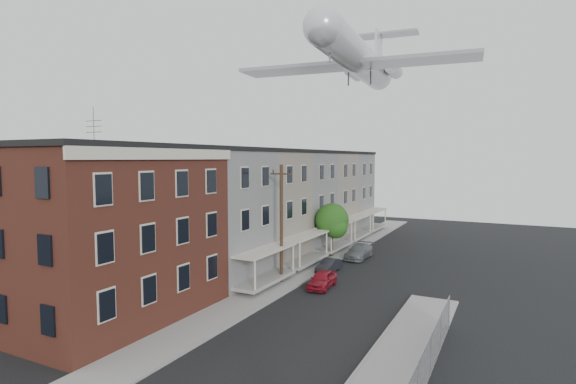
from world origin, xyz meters
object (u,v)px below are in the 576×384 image
utility_pole (281,222)px  airplane (359,59)px  street_tree (333,222)px  car_near (322,279)px  car_far (359,252)px  car_mid (329,265)px

utility_pole → airplane: airplane is taller
street_tree → car_near: bearing=-73.2°
car_far → airplane: 17.99m
car_near → airplane: airplane is taller
car_near → car_mid: car_near is taller
utility_pole → airplane: size_ratio=0.37×
car_mid → airplane: bearing=89.0°
utility_pole → car_near: size_ratio=2.48×
car_far → airplane: airplane is taller
car_near → street_tree: bearing=103.0°
street_tree → car_near: street_tree is taller
utility_pole → street_tree: bearing=88.1°
car_far → car_mid: bearing=-96.0°
car_mid → street_tree: bearing=110.0°
car_mid → car_near: bearing=-72.2°
car_far → airplane: bearing=141.2°
car_near → airplane: (-0.91, 10.79, 18.03)m
car_far → airplane: (-0.33, 0.27, 17.99)m
street_tree → airplane: 15.37m
airplane → street_tree: bearing=-151.9°
car_near → airplane: size_ratio=0.15×
car_near → car_mid: (-1.26, 4.50, -0.08)m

